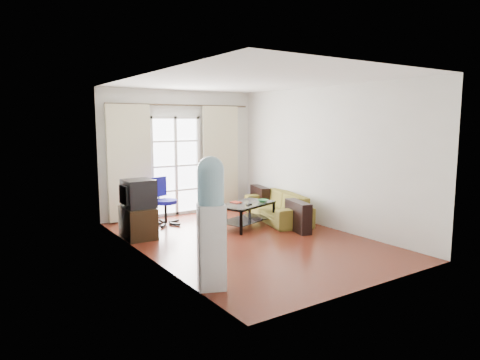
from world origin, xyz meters
name	(u,v)px	position (x,y,z in m)	size (l,w,h in m)	color
floor	(248,240)	(0.00, 0.00, 0.00)	(5.20, 5.20, 0.00)	maroon
ceiling	(248,81)	(0.00, 0.00, 2.70)	(5.20, 5.20, 0.00)	white
wall_back	(181,153)	(0.00, 2.60, 1.35)	(3.60, 0.02, 2.70)	silver
wall_front	(373,179)	(0.00, -2.60, 1.35)	(3.60, 0.02, 2.70)	silver
wall_left	(147,168)	(-1.80, 0.00, 1.35)	(0.02, 5.20, 2.70)	silver
wall_right	(325,157)	(1.80, 0.00, 1.35)	(0.02, 5.20, 2.70)	silver
french_door	(176,166)	(-0.15, 2.54, 1.07)	(1.16, 0.06, 2.15)	white
curtain_rod	(182,105)	(0.00, 2.50, 2.38)	(0.04, 0.04, 3.30)	#4C3F2D
curtain_left	(129,163)	(-1.20, 2.48, 1.20)	(0.90, 0.07, 2.35)	beige
curtain_right	(221,158)	(0.95, 2.48, 1.20)	(0.90, 0.07, 2.35)	beige
radiator	(215,196)	(0.80, 2.50, 0.33)	(0.64, 0.12, 0.64)	#9F9FA2
sofa	(277,206)	(1.38, 0.93, 0.28)	(1.23, 2.07, 0.57)	brown
coffee_table	(246,212)	(0.49, 0.78, 0.30)	(1.30, 1.00, 0.46)	silver
bowl	(263,201)	(0.84, 0.71, 0.49)	(0.26, 0.26, 0.05)	green
book	(233,203)	(0.28, 0.92, 0.47)	(0.19, 0.23, 0.02)	maroon
remote	(249,205)	(0.44, 0.60, 0.47)	(0.16, 0.05, 0.02)	black
tv_stand	(138,222)	(-1.52, 1.20, 0.27)	(0.49, 0.74, 0.54)	black
crt_tv	(137,194)	(-1.52, 1.19, 0.79)	(0.55, 0.53, 0.49)	black
task_chair	(165,211)	(-0.74, 1.84, 0.28)	(0.79, 0.79, 0.94)	black
water_cooler	(211,220)	(-1.60, -1.53, 0.85)	(0.43, 0.43, 1.62)	white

